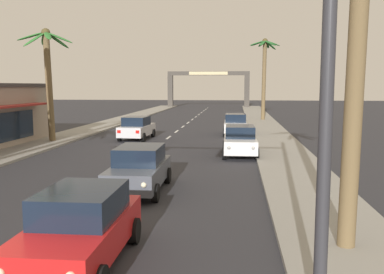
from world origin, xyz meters
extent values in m
cube|color=gray|center=(7.80, 20.00, 0.07)|extent=(3.20, 110.00, 0.14)
cube|color=gray|center=(-7.80, 20.00, 0.07)|extent=(3.20, 110.00, 0.14)
cube|color=silver|center=(0.00, 3.87, 0.00)|extent=(0.16, 2.00, 0.01)
cube|color=silver|center=(0.00, 8.24, 0.00)|extent=(0.16, 2.00, 0.01)
cube|color=silver|center=(0.00, 12.62, 0.00)|extent=(0.16, 2.00, 0.01)
cube|color=silver|center=(0.00, 16.99, 0.00)|extent=(0.16, 2.00, 0.01)
cube|color=silver|center=(0.00, 21.36, 0.00)|extent=(0.16, 2.00, 0.01)
cube|color=silver|center=(0.00, 25.74, 0.00)|extent=(0.16, 2.00, 0.01)
cube|color=silver|center=(0.00, 30.11, 0.00)|extent=(0.16, 2.00, 0.01)
cube|color=silver|center=(0.00, 34.48, 0.00)|extent=(0.16, 2.00, 0.01)
cube|color=silver|center=(0.00, 38.86, 0.00)|extent=(0.16, 2.00, 0.01)
cube|color=silver|center=(0.00, 43.23, 0.00)|extent=(0.16, 2.00, 0.01)
cube|color=silver|center=(0.00, 47.60, 0.00)|extent=(0.16, 2.00, 0.01)
cube|color=silver|center=(0.00, 51.98, 0.00)|extent=(0.16, 2.00, 0.01)
cube|color=silver|center=(0.00, 56.35, 0.00)|extent=(0.16, 2.00, 0.01)
cube|color=silver|center=(0.00, 60.72, 0.00)|extent=(0.16, 2.00, 0.01)
cube|color=silver|center=(0.00, 65.10, 0.00)|extent=(0.16, 2.00, 0.01)
cube|color=silver|center=(0.00, 69.47, 0.00)|extent=(0.16, 2.00, 0.01)
cylinder|color=#2D2D33|center=(6.54, 0.65, 3.74)|extent=(0.22, 0.22, 7.47)
cube|color=red|center=(1.77, 2.44, 0.68)|extent=(1.80, 4.32, 0.72)
cube|color=black|center=(1.77, 2.59, 1.36)|extent=(1.62, 2.21, 0.64)
cylinder|color=black|center=(2.62, 3.87, 0.32)|extent=(0.23, 0.64, 0.64)
cylinder|color=black|center=(0.89, 3.85, 0.32)|extent=(0.23, 0.64, 0.64)
cube|color=red|center=(2.41, 4.61, 0.78)|extent=(0.24, 0.06, 0.20)
cube|color=red|center=(1.09, 4.59, 0.78)|extent=(0.24, 0.06, 0.20)
cube|color=#4C515B|center=(1.55, 9.07, 0.68)|extent=(1.82, 4.32, 0.72)
cube|color=black|center=(1.55, 9.22, 1.36)|extent=(1.63, 2.22, 0.64)
cylinder|color=black|center=(2.43, 7.66, 0.32)|extent=(0.23, 0.64, 0.64)
cylinder|color=black|center=(0.71, 7.64, 0.32)|extent=(0.23, 0.64, 0.64)
cylinder|color=black|center=(2.39, 10.50, 0.32)|extent=(0.23, 0.64, 0.64)
cylinder|color=black|center=(0.67, 10.48, 0.32)|extent=(0.23, 0.64, 0.64)
sphere|color=#F9EFC6|center=(2.20, 6.91, 0.76)|extent=(0.18, 0.18, 0.18)
sphere|color=#F9EFC6|center=(0.96, 6.89, 0.76)|extent=(0.18, 0.18, 0.18)
cube|color=red|center=(2.18, 11.24, 0.78)|extent=(0.24, 0.06, 0.20)
cube|color=red|center=(0.86, 11.22, 0.78)|extent=(0.24, 0.06, 0.20)
cube|color=silver|center=(-2.15, 24.46, 0.68)|extent=(1.98, 4.38, 0.72)
cube|color=black|center=(-2.16, 24.31, 1.36)|extent=(1.71, 2.28, 0.64)
cylinder|color=black|center=(-2.94, 25.92, 0.32)|extent=(0.25, 0.65, 0.64)
cylinder|color=black|center=(-1.21, 25.83, 0.32)|extent=(0.25, 0.65, 0.64)
cylinder|color=black|center=(-3.08, 23.09, 0.32)|extent=(0.25, 0.65, 0.64)
cylinder|color=black|center=(-1.36, 23.00, 0.32)|extent=(0.25, 0.65, 0.64)
sphere|color=#B2B2AD|center=(-2.66, 26.66, 0.76)|extent=(0.18, 0.18, 0.18)
sphere|color=#B2B2AD|center=(-1.42, 26.60, 0.76)|extent=(0.18, 0.18, 0.18)
cube|color=red|center=(-2.92, 22.34, 0.78)|extent=(0.24, 0.07, 0.20)
cube|color=red|center=(-1.60, 22.27, 0.78)|extent=(0.24, 0.07, 0.20)
cube|color=silver|center=(5.34, 17.74, 0.68)|extent=(1.84, 4.33, 0.72)
cube|color=black|center=(5.34, 17.89, 1.36)|extent=(1.64, 2.23, 0.64)
cylinder|color=black|center=(6.23, 16.34, 0.32)|extent=(0.23, 0.64, 0.64)
cylinder|color=black|center=(4.51, 16.31, 0.32)|extent=(0.23, 0.64, 0.64)
cylinder|color=black|center=(6.17, 19.18, 0.32)|extent=(0.23, 0.64, 0.64)
cylinder|color=black|center=(4.45, 19.14, 0.32)|extent=(0.23, 0.64, 0.64)
sphere|color=#B2B2AD|center=(6.00, 15.58, 0.76)|extent=(0.18, 0.18, 0.18)
sphere|color=#B2B2AD|center=(4.76, 15.56, 0.76)|extent=(0.18, 0.18, 0.18)
cube|color=red|center=(5.96, 19.91, 0.78)|extent=(0.24, 0.06, 0.20)
cube|color=red|center=(4.64, 19.89, 0.78)|extent=(0.24, 0.06, 0.20)
cube|color=silver|center=(5.06, 28.03, 0.68)|extent=(1.82, 4.33, 0.72)
cube|color=black|center=(5.05, 28.18, 1.36)|extent=(1.63, 2.22, 0.64)
cylinder|color=black|center=(5.94, 26.62, 0.32)|extent=(0.23, 0.64, 0.64)
cylinder|color=black|center=(4.21, 26.59, 0.32)|extent=(0.23, 0.64, 0.64)
cylinder|color=black|center=(5.90, 29.46, 0.32)|extent=(0.23, 0.64, 0.64)
cylinder|color=black|center=(4.17, 29.43, 0.32)|extent=(0.23, 0.64, 0.64)
sphere|color=#B2B2AD|center=(5.71, 25.87, 0.76)|extent=(0.18, 0.18, 0.18)
sphere|color=#B2B2AD|center=(4.47, 25.85, 0.76)|extent=(0.18, 0.18, 0.18)
cube|color=red|center=(5.68, 30.20, 0.78)|extent=(0.24, 0.06, 0.20)
cube|color=red|center=(4.36, 30.18, 0.78)|extent=(0.24, 0.06, 0.20)
cylinder|color=brown|center=(-7.66, 22.02, 3.71)|extent=(0.62, 0.43, 7.43)
ellipsoid|color=#2D702D|center=(-6.82, 22.02, 7.15)|extent=(1.92, 0.41, 0.89)
ellipsoid|color=#2D702D|center=(-7.26, 22.75, 7.04)|extent=(1.35, 1.74, 1.09)
ellipsoid|color=#2D702D|center=(-8.22, 22.83, 7.16)|extent=(1.31, 1.86, 0.87)
ellipsoid|color=#2D702D|center=(-8.70, 21.84, 7.24)|extent=(2.01, 0.75, 0.71)
ellipsoid|color=#2D702D|center=(-8.20, 21.30, 6.98)|extent=(1.27, 1.72, 1.20)
ellipsoid|color=#2D702D|center=(-7.26, 21.21, 7.19)|extent=(1.35, 1.87, 0.80)
sphere|color=#4C4223|center=(-7.75, 22.02, 7.47)|extent=(0.60, 0.60, 0.60)
cylinder|color=brown|center=(7.81, 3.86, 4.22)|extent=(0.52, 0.42, 8.44)
cylinder|color=brown|center=(8.11, 42.29, 4.38)|extent=(0.51, 0.43, 8.76)
ellipsoid|color=#236028|center=(8.98, 42.41, 8.57)|extent=(1.76, 0.64, 0.70)
ellipsoid|color=#236028|center=(8.77, 42.72, 8.39)|extent=(1.53, 1.23, 1.04)
ellipsoid|color=#236028|center=(8.40, 43.07, 8.51)|extent=(0.90, 1.72, 0.82)
ellipsoid|color=#236028|center=(7.86, 43.09, 8.60)|extent=(0.98, 1.76, 0.65)
ellipsoid|color=#236028|center=(7.38, 42.65, 8.60)|extent=(1.74, 1.08, 0.64)
ellipsoid|color=#236028|center=(7.33, 42.13, 8.59)|extent=(1.77, 0.73, 0.66)
ellipsoid|color=#236028|center=(7.85, 41.53, 8.52)|extent=(0.99, 1.72, 0.79)
ellipsoid|color=#236028|center=(8.46, 41.51, 8.59)|extent=(1.01, 1.76, 0.65)
ellipsoid|color=#236028|center=(8.68, 41.67, 8.52)|extent=(1.39, 1.55, 0.80)
sphere|color=#4C4223|center=(8.15, 42.29, 8.80)|extent=(0.60, 0.60, 0.60)
cube|color=#423D38|center=(-6.92, 71.26, 2.89)|extent=(0.90, 0.90, 5.79)
cube|color=#423D38|center=(6.92, 71.26, 2.89)|extent=(0.90, 0.90, 5.79)
cube|color=#423D38|center=(0.00, 71.26, 6.14)|extent=(14.74, 0.60, 0.70)
cube|color=tan|center=(0.00, 70.94, 6.14)|extent=(6.92, 0.08, 0.56)
camera|label=1|loc=(5.13, -6.27, 3.93)|focal=40.05mm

